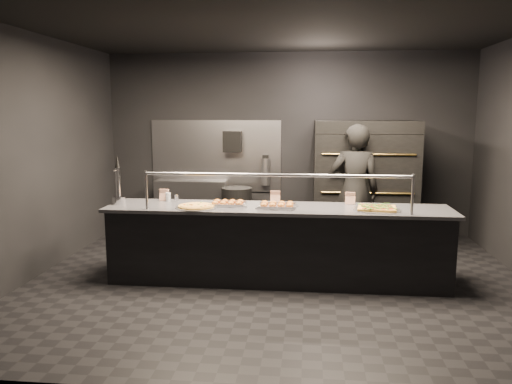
# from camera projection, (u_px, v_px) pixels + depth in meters

# --- Properties ---
(room) EXTENTS (6.04, 6.00, 3.00)m
(room) POSITION_uv_depth(u_px,v_px,m) (276.00, 158.00, 5.90)
(room) COLOR black
(room) RESTS_ON ground
(service_counter) EXTENTS (4.10, 0.78, 1.37)m
(service_counter) POSITION_uv_depth(u_px,v_px,m) (277.00, 244.00, 6.01)
(service_counter) COLOR black
(service_counter) RESTS_ON ground
(pizza_oven) EXTENTS (1.50, 1.23, 1.91)m
(pizza_oven) POSITION_uv_depth(u_px,v_px,m) (363.00, 182.00, 7.67)
(pizza_oven) COLOR black
(pizza_oven) RESTS_ON ground
(prep_shelf) EXTENTS (1.20, 0.35, 0.90)m
(prep_shelf) POSITION_uv_depth(u_px,v_px,m) (192.00, 207.00, 8.46)
(prep_shelf) COLOR #99999E
(prep_shelf) RESTS_ON ground
(towel_dispenser) EXTENTS (0.30, 0.20, 0.35)m
(towel_dispenser) POSITION_uv_depth(u_px,v_px,m) (233.00, 142.00, 8.28)
(towel_dispenser) COLOR black
(towel_dispenser) RESTS_ON room
(fire_extinguisher) EXTENTS (0.14, 0.14, 0.51)m
(fire_extinguisher) POSITION_uv_depth(u_px,v_px,m) (265.00, 171.00, 8.31)
(fire_extinguisher) COLOR #B2B2B7
(fire_extinguisher) RESTS_ON room
(beer_tap) EXTENTS (0.16, 0.22, 0.60)m
(beer_tap) POSITION_uv_depth(u_px,v_px,m) (118.00, 190.00, 6.10)
(beer_tap) COLOR silver
(beer_tap) RESTS_ON service_counter
(round_pizza) EXTENTS (0.49, 0.49, 0.03)m
(round_pizza) POSITION_uv_depth(u_px,v_px,m) (196.00, 206.00, 5.89)
(round_pizza) COLOR silver
(round_pizza) RESTS_ON service_counter
(slider_tray_a) EXTENTS (0.49, 0.41, 0.07)m
(slider_tray_a) POSITION_uv_depth(u_px,v_px,m) (228.00, 203.00, 6.02)
(slider_tray_a) COLOR silver
(slider_tray_a) RESTS_ON service_counter
(slider_tray_b) EXTENTS (0.49, 0.40, 0.07)m
(slider_tray_b) POSITION_uv_depth(u_px,v_px,m) (277.00, 205.00, 5.88)
(slider_tray_b) COLOR silver
(slider_tray_b) RESTS_ON service_counter
(square_pizza) EXTENTS (0.54, 0.54, 0.05)m
(square_pizza) POSITION_uv_depth(u_px,v_px,m) (377.00, 208.00, 5.75)
(square_pizza) COLOR silver
(square_pizza) RESTS_ON service_counter
(condiment_jar) EXTENTS (0.17, 0.07, 0.11)m
(condiment_jar) POSITION_uv_depth(u_px,v_px,m) (171.00, 197.00, 6.30)
(condiment_jar) COLOR silver
(condiment_jar) RESTS_ON service_counter
(tent_cards) EXTENTS (2.46, 0.04, 0.15)m
(tent_cards) POSITION_uv_depth(u_px,v_px,m) (262.00, 196.00, 6.22)
(tent_cards) COLOR white
(tent_cards) RESTS_ON service_counter
(trash_bin) EXTENTS (0.49, 0.49, 0.82)m
(trash_bin) POSITION_uv_depth(u_px,v_px,m) (237.00, 213.00, 8.14)
(trash_bin) COLOR black
(trash_bin) RESTS_ON ground
(worker) EXTENTS (0.69, 0.45, 1.88)m
(worker) POSITION_uv_depth(u_px,v_px,m) (354.00, 191.00, 7.04)
(worker) COLOR black
(worker) RESTS_ON ground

